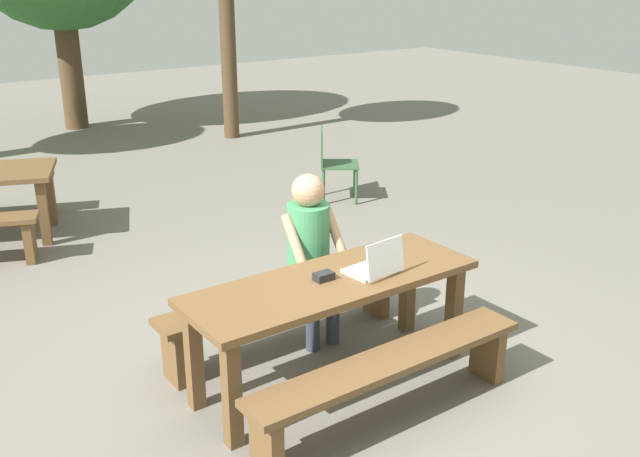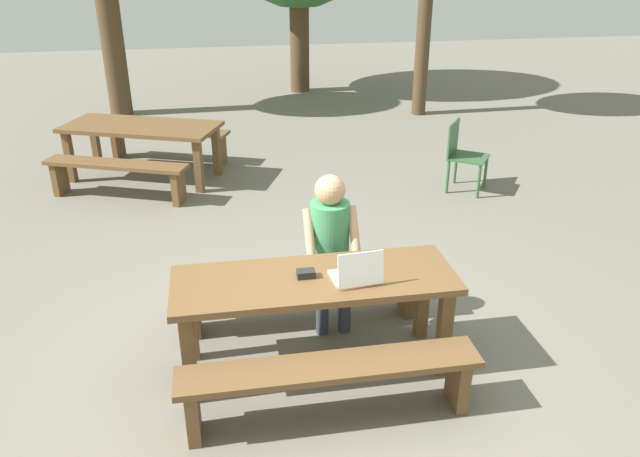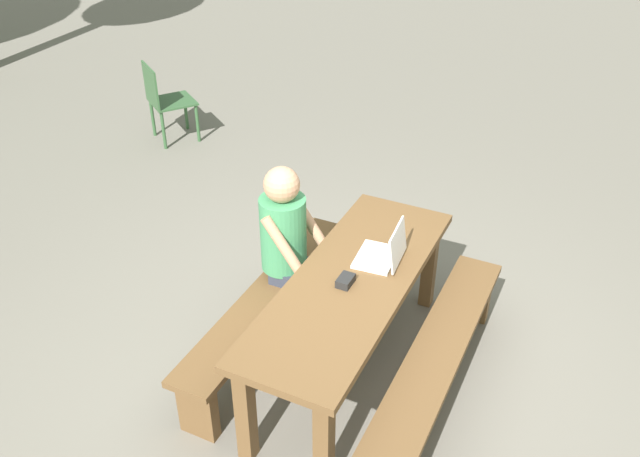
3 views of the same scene
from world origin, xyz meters
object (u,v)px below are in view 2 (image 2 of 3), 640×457
at_px(laptop, 357,274).
at_px(person_seated, 330,240).
at_px(small_pouch, 306,274).
at_px(plastic_chair, 462,154).
at_px(picnic_table_mid, 141,133).
at_px(picnic_table_front, 315,292).

distance_m(laptop, person_seated, 0.66).
bearing_deg(small_pouch, plastic_chair, 52.66).
height_order(laptop, person_seated, person_seated).
relative_size(small_pouch, plastic_chair, 0.15).
xyz_separation_m(laptop, plastic_chair, (2.09, 3.30, -0.34)).
bearing_deg(small_pouch, person_seated, 62.95).
bearing_deg(small_pouch, picnic_table_mid, 109.02).
bearing_deg(person_seated, picnic_table_front, -111.33).
bearing_deg(person_seated, plastic_chair, 50.85).
xyz_separation_m(person_seated, picnic_table_mid, (-1.75, 3.73, -0.13)).
xyz_separation_m(plastic_chair, picnic_table_mid, (-3.90, 1.09, 0.15)).
xyz_separation_m(picnic_table_front, picnic_table_mid, (-1.53, 4.28, -0.01)).
height_order(laptop, plastic_chair, laptop).
distance_m(picnic_table_front, laptop, 0.34).
distance_m(small_pouch, person_seated, 0.60).
bearing_deg(small_pouch, picnic_table_front, -12.31).
bearing_deg(picnic_table_front, laptop, -21.43).
bearing_deg(laptop, person_seated, -90.05).
relative_size(small_pouch, picnic_table_mid, 0.06).
bearing_deg(small_pouch, laptop, -19.86).
xyz_separation_m(laptop, small_pouch, (-0.33, 0.12, -0.04)).
xyz_separation_m(small_pouch, plastic_chair, (2.42, 3.18, -0.31)).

